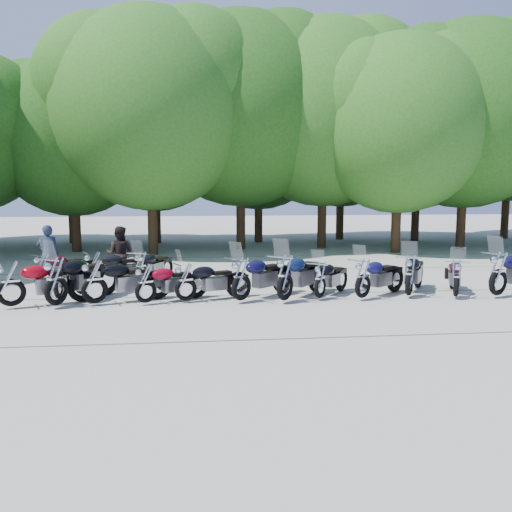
{
  "coord_description": "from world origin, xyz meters",
  "views": [
    {
      "loc": [
        -1.65,
        -13.31,
        2.98
      ],
      "look_at": [
        0.0,
        1.5,
        1.1
      ],
      "focal_mm": 38.0,
      "sensor_mm": 36.0,
      "label": 1
    }
  ],
  "objects": [
    {
      "name": "tree_5",
      "position": [
        4.61,
        13.2,
        6.57
      ],
      "size": [
        9.04,
        9.04,
        11.1
      ],
      "color": "#3A2614",
      "rests_on": "ground"
    },
    {
      "name": "tree_3",
      "position": [
        -3.57,
        11.24,
        6.32
      ],
      "size": [
        8.7,
        8.7,
        10.67
      ],
      "color": "#3A2614",
      "rests_on": "ground"
    },
    {
      "name": "motorcycle_1",
      "position": [
        -5.13,
        0.41,
        0.72
      ],
      "size": [
        2.04,
        2.57,
        1.44
      ],
      "primitive_type": null,
      "rotation": [
        0.0,
        0.0,
        2.57
      ],
      "color": "black",
      "rests_on": "ground"
    },
    {
      "name": "tree_12",
      "position": [
        1.8,
        16.47,
        5.72
      ],
      "size": [
        7.88,
        7.88,
        9.67
      ],
      "color": "#3A2614",
      "rests_on": "ground"
    },
    {
      "name": "motorcycle_8",
      "position": [
        2.75,
        0.48,
        0.63
      ],
      "size": [
        2.17,
        1.9,
        1.26
      ],
      "primitive_type": null,
      "rotation": [
        0.0,
        0.0,
        2.23
      ],
      "color": "#100E3F",
      "rests_on": "ground"
    },
    {
      "name": "tree_4",
      "position": [
        0.54,
        13.09,
        6.64
      ],
      "size": [
        9.13,
        9.13,
        11.2
      ],
      "color": "#3A2614",
      "rests_on": "ground"
    },
    {
      "name": "motorcycle_12",
      "position": [
        -6.15,
        3.06,
        0.6
      ],
      "size": [
        1.89,
        2.02,
        1.2
      ],
      "primitive_type": null,
      "rotation": [
        0.0,
        0.0,
        2.42
      ],
      "color": "#340715",
      "rests_on": "ground"
    },
    {
      "name": "tree_7",
      "position": [
        11.2,
        11.78,
        6.39
      ],
      "size": [
        8.79,
        8.79,
        10.79
      ],
      "color": "#3A2614",
      "rests_on": "ground"
    },
    {
      "name": "rider_1",
      "position": [
        -4.06,
        4.04,
        0.89
      ],
      "size": [
        0.97,
        0.82,
        1.79
      ],
      "primitive_type": "imported",
      "rotation": [
        0.0,
        0.0,
        2.97
      ],
      "color": "black",
      "rests_on": "ground"
    },
    {
      "name": "motorcycle_0",
      "position": [
        -6.21,
        0.42,
        0.68
      ],
      "size": [
        2.49,
        1.58,
        1.35
      ],
      "primitive_type": null,
      "rotation": [
        0.0,
        0.0,
        1.96
      ],
      "color": "maroon",
      "rests_on": "ground"
    },
    {
      "name": "motorcycle_7",
      "position": [
        1.63,
        0.64,
        0.58
      ],
      "size": [
        1.73,
        1.99,
        1.15
      ],
      "primitive_type": null,
      "rotation": [
        0.0,
        0.0,
        2.48
      ],
      "color": "black",
      "rests_on": "ground"
    },
    {
      "name": "motorcycle_4",
      "position": [
        -1.93,
        0.67,
        0.59
      ],
      "size": [
        2.17,
        1.37,
        1.18
      ],
      "primitive_type": null,
      "rotation": [
        0.0,
        0.0,
        1.95
      ],
      "color": "black",
      "rests_on": "ground"
    },
    {
      "name": "rider_0",
      "position": [
        -6.28,
        4.17,
        0.92
      ],
      "size": [
        0.72,
        0.53,
        1.84
      ],
      "primitive_type": "imported",
      "rotation": [
        0.0,
        0.0,
        3.28
      ],
      "color": "#1E283E",
      "rests_on": "ground"
    },
    {
      "name": "motorcycle_3",
      "position": [
        -2.94,
        0.51,
        0.58
      ],
      "size": [
        2.09,
        1.56,
        1.16
      ],
      "primitive_type": null,
      "rotation": [
        0.0,
        0.0,
        2.09
      ],
      "color": "maroon",
      "rests_on": "ground"
    },
    {
      "name": "tree_2",
      "position": [
        -7.25,
        12.84,
        5.31
      ],
      "size": [
        7.31,
        7.31,
        8.97
      ],
      "color": "#3A2614",
      "rests_on": "ground"
    },
    {
      "name": "ground",
      "position": [
        0.0,
        0.0,
        0.0
      ],
      "size": [
        90.0,
        90.0,
        0.0
      ],
      "primitive_type": "plane",
      "color": "#A8A398",
      "rests_on": "ground"
    },
    {
      "name": "tree_6",
      "position": [
        7.55,
        10.82,
        5.81
      ],
      "size": [
        8.0,
        8.0,
        9.82
      ],
      "color": "#3A2614",
      "rests_on": "ground"
    },
    {
      "name": "motorcycle_9",
      "position": [
        4.1,
        0.65,
        0.66
      ],
      "size": [
        1.82,
        2.37,
        1.32
      ],
      "primitive_type": null,
      "rotation": [
        0.0,
        0.0,
        2.6
      ],
      "color": "black",
      "rests_on": "ground"
    },
    {
      "name": "tree_13",
      "position": [
        6.69,
        17.47,
        6.04
      ],
      "size": [
        8.31,
        8.31,
        10.2
      ],
      "color": "#3A2614",
      "rests_on": "ground"
    },
    {
      "name": "tree_10",
      "position": [
        -8.29,
        16.97,
        5.66
      ],
      "size": [
        7.78,
        7.78,
        9.55
      ],
      "color": "#3A2614",
      "rests_on": "ground"
    },
    {
      "name": "motorcycle_2",
      "position": [
        -4.22,
        0.58,
        0.66
      ],
      "size": [
        2.43,
        1.59,
        1.32
      ],
      "primitive_type": null,
      "rotation": [
        0.0,
        0.0,
        1.98
      ],
      "color": "black",
      "rests_on": "ground"
    },
    {
      "name": "tree_11",
      "position": [
        -3.76,
        16.43,
        5.49
      ],
      "size": [
        7.56,
        7.56,
        9.28
      ],
      "color": "#3A2614",
      "rests_on": "ground"
    },
    {
      "name": "motorcycle_10",
      "position": [
        5.31,
        0.38,
        0.6
      ],
      "size": [
        1.42,
        2.2,
        1.2
      ],
      "primitive_type": null,
      "rotation": [
        0.0,
        0.0,
        2.74
      ],
      "color": "#3C0824",
      "rests_on": "ground"
    },
    {
      "name": "motorcycle_11",
      "position": [
        6.49,
        0.36,
        0.71
      ],
      "size": [
        2.61,
        1.81,
        1.43
      ],
      "primitive_type": null,
      "rotation": [
        0.0,
        0.0,
        2.03
      ],
      "color": "black",
      "rests_on": "ground"
    },
    {
      "name": "tree_14",
      "position": [
        10.68,
        16.09,
        5.83
      ],
      "size": [
        8.02,
        8.02,
        9.84
      ],
      "color": "#3A2614",
      "rests_on": "ground"
    },
    {
      "name": "motorcycle_6",
      "position": [
        0.63,
        0.36,
        0.71
      ],
      "size": [
        2.2,
        2.44,
        1.43
      ],
      "primitive_type": null,
      "rotation": [
        0.0,
        0.0,
        2.46
      ],
      "color": "#0D163A",
      "rests_on": "ground"
    },
    {
      "name": "tree_15",
      "position": [
        16.61,
        17.02,
        7.03
      ],
      "size": [
        9.67,
        9.67,
        11.86
      ],
      "color": "#3A2614",
      "rests_on": "ground"
    },
    {
      "name": "motorcycle_5",
      "position": [
        -0.5,
        0.5,
        0.68
      ],
      "size": [
        2.27,
        2.16,
        1.36
      ],
      "primitive_type": null,
      "rotation": [
        0.0,
        0.0,
        2.31
      ],
      "color": "black",
      "rests_on": "ground"
    },
    {
      "name": "motorcycle_14",
      "position": [
        -3.33,
        3.18,
        0.6
      ],
      "size": [
        1.54,
        2.2,
        1.21
      ],
      "primitive_type": null,
      "rotation": [
        0.0,
        0.0,
        2.68
      ],
      "color": "black",
      "rests_on": "ground"
    },
    {
      "name": "motorcycle_13",
      "position": [
        -4.68,
        3.13,
        0.62
      ],
      "size": [
        2.26,
        1.47,
        1.23
      ],
      "primitive_type": null,
      "rotation": [
        0.0,
        0.0,
        1.98
      ],
      "color": "black",
      "rests_on": "ground"
    }
  ]
}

